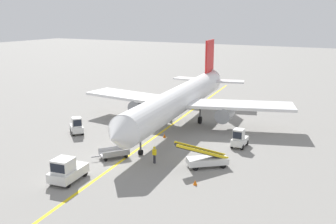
# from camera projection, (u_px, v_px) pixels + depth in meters

# --- Properties ---
(ground_plane) EXTENTS (300.00, 300.00, 0.00)m
(ground_plane) POSITION_uv_depth(u_px,v_px,m) (115.00, 161.00, 37.95)
(ground_plane) COLOR gray
(taxi_line_yellow) EXTENTS (9.60, 79.49, 0.01)m
(taxi_line_yellow) POSITION_uv_depth(u_px,v_px,m) (142.00, 146.00, 42.23)
(taxi_line_yellow) COLOR yellow
(taxi_line_yellow) RESTS_ON ground
(airliner) EXTENTS (28.42, 35.33, 10.10)m
(airliner) POSITION_uv_depth(u_px,v_px,m) (181.00, 99.00, 49.58)
(airliner) COLOR white
(airliner) RESTS_ON ground
(pushback_tug) EXTENTS (2.32, 3.80, 2.20)m
(pushback_tug) POSITION_uv_depth(u_px,v_px,m) (67.00, 170.00, 33.07)
(pushback_tug) COLOR silver
(pushback_tug) RESTS_ON ground
(baggage_tug_near_wing) EXTENTS (2.67, 2.55, 2.10)m
(baggage_tug_near_wing) POSITION_uv_depth(u_px,v_px,m) (77.00, 126.00, 46.33)
(baggage_tug_near_wing) COLOR silver
(baggage_tug_near_wing) RESTS_ON ground
(baggage_tug_by_cargo_door) EXTENTS (1.33, 2.41, 2.10)m
(baggage_tug_by_cargo_door) POSITION_uv_depth(u_px,v_px,m) (239.00, 139.00, 41.66)
(baggage_tug_by_cargo_door) COLOR silver
(baggage_tug_by_cargo_door) RESTS_ON ground
(belt_loader_forward_hold) EXTENTS (4.67, 4.13, 2.59)m
(belt_loader_forward_hold) POSITION_uv_depth(u_px,v_px,m) (206.00, 159.00, 36.30)
(belt_loader_forward_hold) COLOR silver
(belt_loader_forward_hold) RESTS_ON ground
(baggage_cart_loaded) EXTENTS (2.93, 3.49, 0.94)m
(baggage_cart_loaded) POSITION_uv_depth(u_px,v_px,m) (114.00, 153.00, 38.69)
(baggage_cart_loaded) COLOR #A5A5A8
(baggage_cart_loaded) RESTS_ON ground
(ground_crew_marshaller) EXTENTS (0.36, 0.24, 1.70)m
(ground_crew_marshaller) POSITION_uv_depth(u_px,v_px,m) (154.00, 154.00, 37.16)
(ground_crew_marshaller) COLOR #26262D
(ground_crew_marshaller) RESTS_ON ground
(safety_cone_nose_left) EXTENTS (0.36, 0.36, 0.44)m
(safety_cone_nose_left) POSITION_uv_depth(u_px,v_px,m) (195.00, 182.00, 32.57)
(safety_cone_nose_left) COLOR orange
(safety_cone_nose_left) RESTS_ON ground
(safety_cone_nose_right) EXTENTS (0.36, 0.36, 0.44)m
(safety_cone_nose_right) POSITION_uv_depth(u_px,v_px,m) (164.00, 136.00, 45.12)
(safety_cone_nose_right) COLOR orange
(safety_cone_nose_right) RESTS_ON ground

